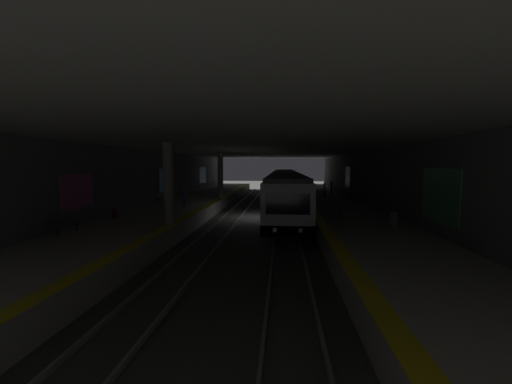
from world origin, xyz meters
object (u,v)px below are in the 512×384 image
object	(u,v)px
bench_right_far	(183,192)
metro_train	(285,186)
pillar_far	(220,175)
person_walking_mid	(331,187)
bench_left_mid	(340,189)
suitcase_rolling	(115,214)
backpack_on_floor	(340,212)
bench_right_near	(66,223)
bench_right_mid	(161,197)
pillar_near	(169,184)
person_standing_far	(184,197)
person_waiting_near	(324,190)
bench_left_near	(346,192)
trash_bin	(394,220)
bench_left_far	(336,188)

from	to	relation	value
bench_right_far	metro_train	bearing A→B (deg)	-76.08
pillar_far	person_walking_mid	size ratio (longest dim) A/B	2.86
bench_left_mid	suitcase_rolling	xyz separation A→B (m)	(-18.21, 16.91, -0.23)
backpack_on_floor	suitcase_rolling	bearing A→B (deg)	100.30
bench_left_mid	backpack_on_floor	bearing A→B (deg)	169.84
bench_right_near	bench_right_mid	bearing A→B (deg)	0.00
pillar_far	metro_train	world-z (taller)	pillar_far
pillar_near	person_standing_far	distance (m)	7.35
person_waiting_near	bench_left_mid	bearing A→B (deg)	-27.66
pillar_far	suitcase_rolling	bearing A→B (deg)	162.89
metro_train	suitcase_rolling	size ratio (longest dim) A/B	43.13
person_walking_mid	bench_left_near	bearing A→B (deg)	-161.66
suitcase_rolling	trash_bin	distance (m)	16.24
bench_right_near	person_standing_far	world-z (taller)	person_standing_far
bench_left_near	backpack_on_floor	world-z (taller)	bench_left_near
bench_left_near	person_standing_far	bearing A→B (deg)	123.12
bench_left_far	pillar_near	bearing A→B (deg)	150.10
suitcase_rolling	bench_right_mid	bearing A→B (deg)	1.18
bench_right_far	bench_left_far	bearing A→B (deg)	-67.67
bench_left_near	trash_bin	bearing A→B (deg)	177.42
pillar_far	person_waiting_near	distance (m)	10.65
backpack_on_floor	pillar_near	bearing A→B (deg)	112.24
bench_right_near	person_walking_mid	xyz separation A→B (m)	(22.15, -16.04, 0.33)
bench_left_near	backpack_on_floor	xyz separation A→B (m)	(-12.26, 2.81, -0.32)
bench_left_mid	bench_left_far	bearing A→B (deg)	0.00
metro_train	person_waiting_near	distance (m)	4.85
bench_left_far	person_standing_far	size ratio (longest dim) A/B	1.12
bench_left_near	bench_left_far	world-z (taller)	same
pillar_near	suitcase_rolling	size ratio (longest dim) A/B	5.13
bench_right_near	trash_bin	size ratio (longest dim) A/B	2.00
bench_left_far	bench_right_far	world-z (taller)	same
metro_train	bench_right_mid	distance (m)	13.79
bench_right_near	backpack_on_floor	xyz separation A→B (m)	(6.79, -14.26, -0.32)
pillar_far	trash_bin	world-z (taller)	pillar_far
bench_right_near	bench_right_far	size ratio (longest dim) A/B	1.00
person_waiting_near	suitcase_rolling	bearing A→B (deg)	133.32
bench_right_near	metro_train	bearing A→B (deg)	-27.39
bench_right_far	person_waiting_near	world-z (taller)	person_waiting_near
person_waiting_near	bench_right_far	bearing A→B (deg)	89.57
person_walking_mid	person_standing_far	world-z (taller)	person_walking_mid
trash_bin	bench_right_far	bearing A→B (deg)	46.85
pillar_far	person_standing_far	bearing A→B (deg)	169.51
bench_left_near	person_waiting_near	world-z (taller)	person_waiting_near
suitcase_rolling	trash_bin	size ratio (longest dim) A/B	1.04
bench_left_far	suitcase_rolling	distance (m)	26.84
person_standing_far	person_waiting_near	bearing A→B (deg)	-55.44
bench_right_mid	trash_bin	xyz separation A→B (m)	(-9.32, -16.33, -0.10)
bench_right_far	person_standing_far	xyz separation A→B (m)	(-8.33, -2.78, 0.29)
bench_right_near	bench_right_mid	world-z (taller)	same
pillar_far	bench_left_far	world-z (taller)	pillar_far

